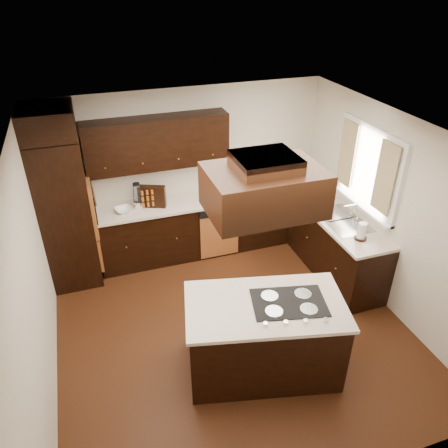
{
  "coord_description": "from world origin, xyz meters",
  "views": [
    {
      "loc": [
        -1.39,
        -3.83,
        3.94
      ],
      "look_at": [
        0.1,
        0.6,
        1.15
      ],
      "focal_mm": 35.0,
      "sensor_mm": 36.0,
      "label": 1
    }
  ],
  "objects_px": {
    "oven_column": "(66,213)",
    "range_hood": "(264,190)",
    "spice_rack": "(152,196)",
    "island": "(264,338)"
  },
  "relations": [
    {
      "from": "spice_rack",
      "to": "oven_column",
      "type": "bearing_deg",
      "value": -153.79
    },
    {
      "from": "oven_column",
      "to": "island",
      "type": "bearing_deg",
      "value": -51.95
    },
    {
      "from": "island",
      "to": "range_hood",
      "type": "height_order",
      "value": "range_hood"
    },
    {
      "from": "island",
      "to": "range_hood",
      "type": "distance_m",
      "value": 1.73
    },
    {
      "from": "island",
      "to": "range_hood",
      "type": "bearing_deg",
      "value": 108.03
    },
    {
      "from": "oven_column",
      "to": "range_hood",
      "type": "relative_size",
      "value": 2.02
    },
    {
      "from": "oven_column",
      "to": "range_hood",
      "type": "distance_m",
      "value": 3.13
    },
    {
      "from": "island",
      "to": "range_hood",
      "type": "xyz_separation_m",
      "value": [
        -0.01,
        0.16,
        1.72
      ]
    },
    {
      "from": "oven_column",
      "to": "island",
      "type": "distance_m",
      "value": 3.13
    },
    {
      "from": "oven_column",
      "to": "spice_rack",
      "type": "height_order",
      "value": "oven_column"
    }
  ]
}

